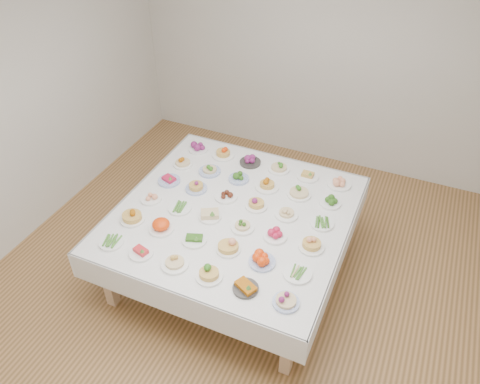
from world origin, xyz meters
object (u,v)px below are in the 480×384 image
at_px(dish_35, 339,182).
at_px(display_table, 234,218).
at_px(dish_0, 111,242).
at_px(dish_18, 169,179).

bearing_deg(dish_35, display_table, -134.70).
bearing_deg(dish_35, dish_0, -134.69).
xyz_separation_m(dish_0, dish_18, (0.00, 0.96, 0.01)).
bearing_deg(dish_0, dish_35, 45.31).
relative_size(dish_0, dish_18, 0.95).
distance_m(dish_18, dish_35, 1.70).
height_order(dish_0, dish_18, dish_18).
bearing_deg(display_table, dish_35, 45.30).
height_order(display_table, dish_0, dish_0).
bearing_deg(dish_18, dish_0, -90.19).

